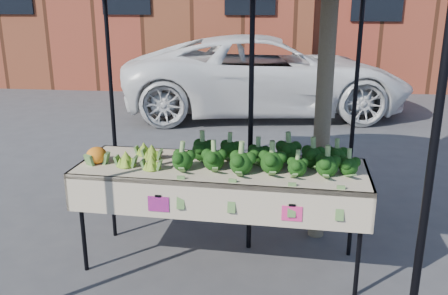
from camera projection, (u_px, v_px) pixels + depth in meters
ground at (242, 262)px, 4.23m from camera, size 90.00×90.00×0.00m
table at (221, 215)px, 4.10m from camera, size 2.44×0.92×0.90m
canopy at (212, 101)px, 4.20m from camera, size 3.16×3.16×2.74m
broccoli_heap at (265, 154)px, 3.91m from camera, size 1.51×0.54×0.22m
romanesco_cluster at (144, 152)px, 4.05m from camera, size 0.40×0.54×0.17m
cauliflower_pair at (97, 154)px, 4.01m from camera, size 0.17×0.17×0.16m
street_tree at (330, 2)px, 4.08m from camera, size 2.24×2.24×4.42m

